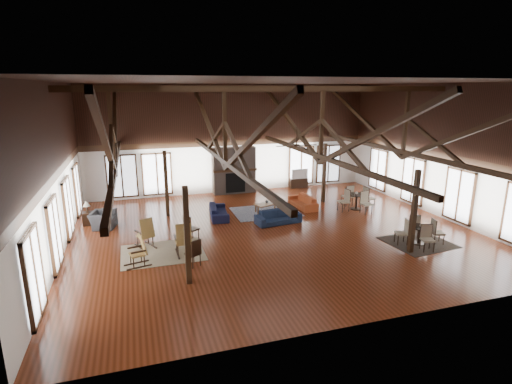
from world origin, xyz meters
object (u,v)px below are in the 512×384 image
object	(u,v)px
sofa_orange	(303,202)
cafe_table_near	(420,232)
coffee_table	(267,205)
cafe_table_far	(357,199)
tv_console	(298,183)
sofa_navy_front	(278,217)
sofa_navy_left	(219,211)
armchair	(103,220)

from	to	relation	value
sofa_orange	cafe_table_near	xyz separation A→B (m)	(2.27, -5.79, 0.20)
coffee_table	cafe_table_far	world-z (taller)	cafe_table_far
cafe_table_near	tv_console	size ratio (longest dim) A/B	1.73
sofa_navy_front	cafe_table_far	xyz separation A→B (m)	(4.39, 0.83, 0.23)
coffee_table	cafe_table_near	world-z (taller)	cafe_table_near
sofa_navy_front	tv_console	bearing A→B (deg)	52.42
sofa_orange	coffee_table	size ratio (longest dim) A/B	1.52
tv_console	sofa_navy_front	bearing A→B (deg)	-120.61
sofa_navy_left	cafe_table_far	size ratio (longest dim) A/B	0.96
sofa_navy_left	sofa_orange	bearing A→B (deg)	-78.66
sofa_navy_front	sofa_navy_left	bearing A→B (deg)	138.72
coffee_table	cafe_table_near	bearing A→B (deg)	-73.70
cafe_table_far	tv_console	xyz separation A→B (m)	(-0.96, 4.98, -0.25)
armchair	tv_console	world-z (taller)	armchair
armchair	cafe_table_near	bearing A→B (deg)	-102.28
sofa_navy_left	sofa_orange	size ratio (longest dim) A/B	0.99
armchair	tv_console	size ratio (longest dim) A/B	0.99
sofa_navy_front	sofa_orange	size ratio (longest dim) A/B	1.02
armchair	cafe_table_near	distance (m)	12.87
sofa_orange	cafe_table_near	size ratio (longest dim) A/B	1.04
sofa_navy_front	armchair	bearing A→B (deg)	160.09
cafe_table_near	tv_console	xyz separation A→B (m)	(-0.86, 9.66, -0.21)
sofa_navy_left	armchair	xyz separation A→B (m)	(-5.00, 0.10, 0.07)
sofa_navy_front	cafe_table_far	distance (m)	4.47
sofa_orange	sofa_navy_left	bearing A→B (deg)	-88.03
sofa_navy_front	sofa_orange	bearing A→B (deg)	36.71
sofa_navy_left	tv_console	distance (m)	7.13
sofa_navy_left	sofa_orange	world-z (taller)	sofa_orange
sofa_navy_left	cafe_table_near	xyz separation A→B (m)	(6.62, -5.44, 0.20)
sofa_orange	armchair	distance (m)	9.35
cafe_table_near	cafe_table_far	size ratio (longest dim) A/B	0.93
sofa_navy_front	sofa_navy_left	size ratio (longest dim) A/B	1.03
sofa_navy_front	cafe_table_far	bearing A→B (deg)	3.69
sofa_orange	cafe_table_near	bearing A→B (deg)	18.85
sofa_navy_front	armchair	world-z (taller)	armchair
coffee_table	tv_console	xyz separation A→B (m)	(3.41, 4.15, -0.11)
sofa_orange	armchair	xyz separation A→B (m)	(-9.35, -0.25, 0.06)
cafe_table_far	coffee_table	bearing A→B (deg)	169.29
armchair	sofa_navy_front	bearing A→B (deg)	-89.72
sofa_navy_left	armchair	bearing A→B (deg)	95.67
coffee_table	tv_console	distance (m)	5.37
armchair	cafe_table_near	world-z (taller)	cafe_table_near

